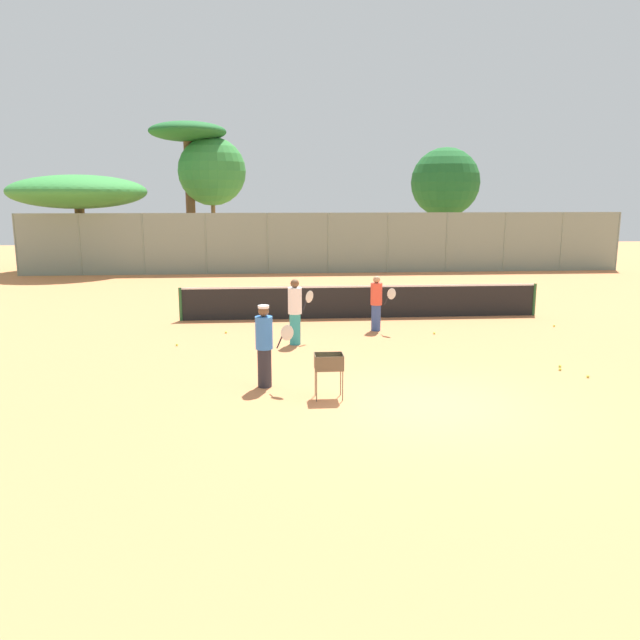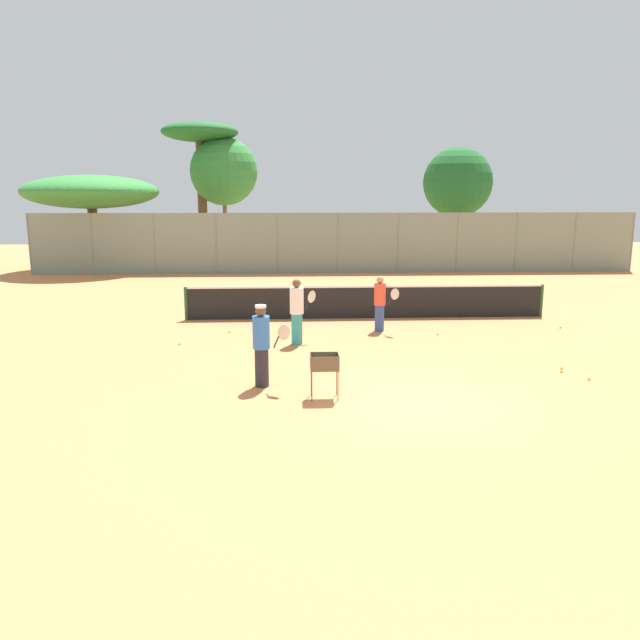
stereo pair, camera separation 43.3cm
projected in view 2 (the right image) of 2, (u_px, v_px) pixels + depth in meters
The scene contains 19 objects.
ground_plane at pixel (420, 405), 11.94m from camera, with size 80.00×80.00×0.00m, color #D37F4C.
tennis_net at pixel (366, 301), 20.22m from camera, with size 11.71×0.10×1.07m.
back_fence at pixel (338, 243), 31.67m from camera, with size 30.85×0.08×3.06m.
tree_0 at pixel (91, 192), 32.44m from camera, with size 6.91×6.91×4.95m.
tree_1 at pixel (200, 138), 35.64m from camera, with size 4.38×4.38×8.01m.
tree_2 at pixel (224, 172), 36.18m from camera, with size 3.91×3.91×7.21m.
tree_3 at pixel (458, 183), 37.10m from camera, with size 4.10×4.10×6.71m.
player_white_outfit at pixel (297, 311), 16.65m from camera, with size 0.76×0.68×1.77m.
player_red_cap at pixel (262, 345), 12.96m from camera, with size 0.83×0.55×1.74m.
player_yellow_shirt at pixel (380, 303), 18.28m from camera, with size 0.70×0.68×1.63m.
ball_cart at pixel (325, 366), 12.23m from camera, with size 0.56×0.41×0.90m.
tennis_ball_0 at pixel (561, 371), 14.14m from camera, with size 0.07×0.07×0.07m, color #D1E54C.
tennis_ball_1 at pixel (562, 368), 14.39m from camera, with size 0.07×0.07×0.07m, color #D1E54C.
tennis_ball_2 at pixel (438, 334), 17.91m from camera, with size 0.07×0.07×0.07m, color #D1E54C.
tennis_ball_3 at pixel (179, 344), 16.72m from camera, with size 0.07×0.07×0.07m, color #D1E54C.
tennis_ball_4 at pixel (229, 332), 18.19m from camera, with size 0.07×0.07×0.07m, color #D1E54C.
tennis_ball_5 at pixel (560, 327), 18.80m from camera, with size 0.07×0.07×0.07m, color #D1E54C.
tennis_ball_6 at pixel (589, 379), 13.56m from camera, with size 0.07×0.07×0.07m, color #D1E54C.
parked_car at pixel (316, 254), 35.38m from camera, with size 4.20×1.70×1.60m.
Camera 2 is at (-2.49, -11.27, 3.98)m, focal length 35.00 mm.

